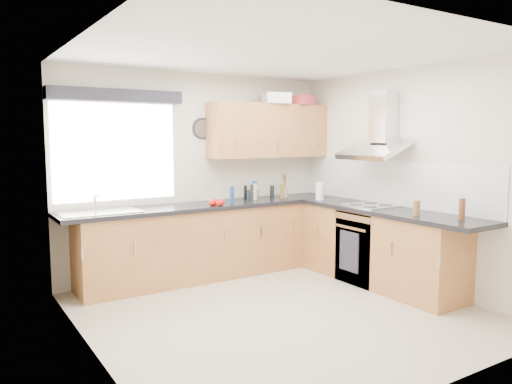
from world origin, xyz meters
TOP-DOWN VIEW (x-y plane):
  - ground_plane at (0.00, 0.00)m, footprint 3.60×3.60m
  - ceiling at (0.00, 0.00)m, footprint 3.60×3.60m
  - wall_back at (0.00, 1.80)m, footprint 3.60×0.02m
  - wall_front at (0.00, -1.80)m, footprint 3.60×0.02m
  - wall_left at (-1.80, 0.00)m, footprint 0.02×3.60m
  - wall_right at (1.80, 0.00)m, footprint 0.02×3.60m
  - window at (-1.05, 1.79)m, footprint 1.40×0.02m
  - window_blind at (-1.05, 1.70)m, footprint 1.50×0.18m
  - splashback at (1.79, 0.30)m, footprint 0.01×3.00m
  - base_cab_back at (-0.10, 1.51)m, footprint 3.00×0.58m
  - base_cab_corner at (1.50, 1.50)m, footprint 0.60×0.60m
  - base_cab_right at (1.51, 0.15)m, footprint 0.58×2.10m
  - worktop_back at (0.00, 1.50)m, footprint 3.60×0.62m
  - worktop_right at (1.50, 0.00)m, footprint 0.62×2.42m
  - sink at (-1.33, 1.50)m, footprint 0.84×0.46m
  - oven at (1.50, 0.30)m, footprint 0.56×0.58m
  - hob_plate at (1.50, 0.30)m, footprint 0.52×0.52m
  - extractor_hood at (1.60, 0.30)m, footprint 0.52×0.78m
  - upper_cabinets at (0.95, 1.62)m, footprint 1.70×0.35m
  - washing_machine at (-0.25, 1.52)m, footprint 0.56×0.55m
  - wall_clock at (0.05, 1.78)m, footprint 0.27×0.04m
  - casserole at (0.99, 1.52)m, footprint 0.38×0.31m
  - storage_box at (1.42, 1.52)m, footprint 0.31×0.28m
  - utensil_pot at (1.15, 1.55)m, footprint 0.10×0.10m
  - kitchen_roll at (1.35, 1.05)m, footprint 0.11×0.11m
  - tomato_cluster at (-0.02, 1.30)m, footprint 0.20×0.20m
  - jar_0 at (0.63, 1.54)m, footprint 0.05×0.05m
  - jar_1 at (1.02, 1.42)m, footprint 0.05×0.05m
  - jar_2 at (0.98, 1.60)m, footprint 0.06×0.06m
  - jar_3 at (0.71, 1.61)m, footprint 0.07×0.07m
  - jar_4 at (0.69, 1.52)m, footprint 0.04×0.04m
  - jar_5 at (0.56, 1.59)m, footprint 0.04×0.04m
  - jar_6 at (0.66, 1.51)m, footprint 0.05×0.05m
  - jar_7 at (0.65, 1.63)m, footprint 0.07×0.07m
  - jar_8 at (0.23, 1.37)m, footprint 0.05×0.05m
  - bottle_0 at (1.38, -0.47)m, footprint 0.07×0.07m
  - bottle_1 at (1.57, -0.87)m, footprint 0.06×0.06m

SIDE VIEW (x-z plane):
  - ground_plane at x=0.00m, z-range 0.00..0.00m
  - washing_machine at x=-0.25m, z-range 0.00..0.76m
  - oven at x=1.50m, z-range 0.00..0.85m
  - base_cab_back at x=-0.10m, z-range 0.00..0.86m
  - base_cab_corner at x=1.50m, z-range 0.00..0.86m
  - base_cab_right at x=1.51m, z-range 0.00..0.86m
  - worktop_back at x=0.00m, z-range 0.86..0.91m
  - worktop_right at x=1.50m, z-range 0.86..0.91m
  - hob_plate at x=1.50m, z-range 0.91..0.92m
  - tomato_cluster at x=-0.02m, z-range 0.91..0.98m
  - sink at x=-1.33m, z-range 0.90..1.00m
  - jar_7 at x=0.65m, z-range 0.91..1.03m
  - jar_4 at x=0.69m, z-range 0.91..1.03m
  - utensil_pot at x=1.15m, z-range 0.91..1.04m
  - bottle_0 at x=1.38m, z-range 0.91..1.07m
  - jar_2 at x=0.98m, z-range 0.91..1.07m
  - jar_5 at x=0.56m, z-range 0.91..1.10m
  - jar_0 at x=0.63m, z-range 0.91..1.10m
  - jar_1 at x=1.02m, z-range 0.91..1.11m
  - jar_6 at x=0.66m, z-range 0.91..1.12m
  - bottle_1 at x=1.57m, z-range 0.91..1.12m
  - jar_8 at x=0.23m, z-range 0.91..1.12m
  - kitchen_roll at x=1.35m, z-range 0.91..1.14m
  - jar_3 at x=0.71m, z-range 0.91..1.15m
  - splashback at x=1.79m, z-range 0.91..1.45m
  - wall_back at x=0.00m, z-range 0.00..2.50m
  - wall_front at x=0.00m, z-range 0.00..2.50m
  - wall_left at x=-1.80m, z-range 0.00..2.50m
  - wall_right at x=1.80m, z-range 0.00..2.50m
  - window at x=-1.05m, z-range 1.00..2.10m
  - extractor_hood at x=1.60m, z-range 1.44..2.10m
  - upper_cabinets at x=0.95m, z-range 1.45..2.15m
  - wall_clock at x=0.05m, z-range 1.69..1.96m
  - window_blind at x=-1.05m, z-range 2.11..2.25m
  - storage_box at x=1.42m, z-range 2.15..2.27m
  - casserole at x=0.99m, z-range 2.15..2.29m
  - ceiling at x=0.00m, z-range 2.49..2.51m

